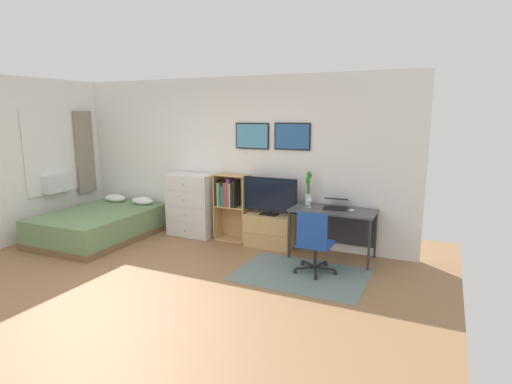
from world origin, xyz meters
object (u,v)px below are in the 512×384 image
bookshelf (230,201)px  desk (334,217)px  dresser (191,205)px  television (269,196)px  office_chair (314,241)px  tv_stand (270,231)px  computer_mouse (352,210)px  bamboo_vase (308,187)px  bed (100,224)px  laptop (336,204)px  wine_glass (310,199)px

bookshelf → desk: 1.79m
dresser → bookshelf: bearing=4.6°
television → office_chair: bearing=-39.1°
bookshelf → tv_stand: size_ratio=1.47×
dresser → computer_mouse: (2.79, -0.11, 0.21)m
computer_mouse → bamboo_vase: bearing=165.2°
computer_mouse → bookshelf: bearing=175.4°
bed → television: television is taller
bookshelf → bamboo_vase: 1.39m
laptop → computer_mouse: laptop is taller
bed → television: (2.81, 0.79, 0.59)m
computer_mouse → wine_glass: bearing=-179.1°
bed → wine_glass: (3.50, 0.68, 0.63)m
dresser → tv_stand: bearing=0.6°
dresser → television: size_ratio=1.19×
television → laptop: bearing=1.3°
bed → office_chair: (3.79, -0.00, 0.22)m
bed → computer_mouse: (4.13, 0.69, 0.51)m
computer_mouse → bamboo_vase: bamboo_vase is taller
dresser → tv_stand: dresser is taller
desk → wine_glass: 0.45m
dresser → bamboo_vase: size_ratio=2.11×
bed → bookshelf: size_ratio=1.86×
bed → dresser: size_ratio=1.91×
bed → bookshelf: bearing=20.8°
bamboo_vase → tv_stand: bearing=-174.0°
laptop → wine_glass: wine_glass is taller
tv_stand → desk: size_ratio=0.63×
dresser → tv_stand: 1.50m
desk → bamboo_vase: bearing=168.8°
tv_stand → office_chair: bearing=-39.9°
desk → laptop: 0.20m
desk → office_chair: office_chair is taller
bed → bamboo_vase: (3.42, 0.88, 0.77)m
desk → bed: bearing=-168.3°
laptop → bamboo_vase: 0.50m
television → desk: 1.07m
bed → bamboo_vase: bearing=12.6°
dresser → bookshelf: bookshelf is taller
computer_mouse → bamboo_vase: (-0.71, 0.19, 0.25)m
tv_stand → bamboo_vase: (0.61, 0.06, 0.75)m
television → laptop: television is taller
bed → tv_stand: (2.81, 0.82, 0.02)m
dresser → desk: size_ratio=0.90×
office_chair → computer_mouse: (0.34, 0.70, 0.30)m
bookshelf → wine_glass: (1.44, -0.18, 0.20)m
bamboo_vase → wine_glass: size_ratio=2.87×
bed → dresser: dresser is taller
computer_mouse → desk: bearing=159.7°
office_chair → laptop: laptop is taller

